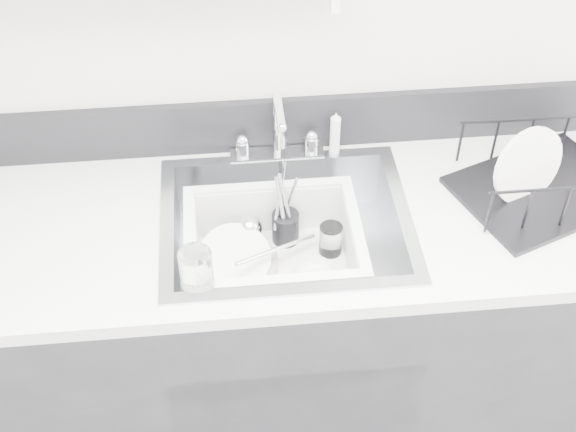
{
  "coord_description": "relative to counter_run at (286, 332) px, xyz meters",
  "views": [
    {
      "loc": [
        -0.14,
        -0.28,
        2.34
      ],
      "look_at": [
        0.0,
        1.14,
        0.98
      ],
      "focal_mm": 50.0,
      "sensor_mm": 36.0,
      "label": 1
    }
  ],
  "objects": [
    {
      "name": "counter_run",
      "position": [
        0.0,
        0.0,
        0.0
      ],
      "size": [
        3.2,
        0.62,
        0.92
      ],
      "color": "#252529",
      "rests_on": "ground"
    },
    {
      "name": "dish_rack",
      "position": [
        0.68,
        0.04,
        0.53
      ],
      "size": [
        0.52,
        0.46,
        0.15
      ],
      "primitive_type": null,
      "rotation": [
        0.0,
        0.0,
        0.38
      ],
      "color": "black",
      "rests_on": "counter_run"
    },
    {
      "name": "side_sprayer",
      "position": [
        0.16,
        0.25,
        0.53
      ],
      "size": [
        0.03,
        0.03,
        0.14
      ],
      "primitive_type": "cylinder",
      "color": "silver",
      "rests_on": "counter_run"
    },
    {
      "name": "utensil_cup",
      "position": [
        0.01,
        0.08,
        0.36
      ],
      "size": [
        0.07,
        0.07,
        0.25
      ],
      "rotation": [
        0.0,
        0.0,
        -0.4
      ],
      "color": "black",
      "rests_on": "wash_tub"
    },
    {
      "name": "wash_tub",
      "position": [
        -0.04,
        -0.04,
        0.38
      ],
      "size": [
        0.5,
        0.43,
        0.18
      ],
      "primitive_type": null,
      "rotation": [
        0.0,
        0.0,
        0.14
      ],
      "color": "silver",
      "rests_on": "sink"
    },
    {
      "name": "tumbler_in_tub",
      "position": [
        0.12,
        0.02,
        0.35
      ],
      "size": [
        0.08,
        0.08,
        0.09
      ],
      "primitive_type": "cylinder",
      "rotation": [
        0.0,
        0.0,
        -0.31
      ],
      "color": "white",
      "rests_on": "wash_tub"
    },
    {
      "name": "tumbler_counter",
      "position": [
        -0.23,
        -0.2,
        0.51
      ],
      "size": [
        0.1,
        0.1,
        0.11
      ],
      "primitive_type": "cylinder",
      "rotation": [
        0.0,
        0.0,
        -0.34
      ],
      "color": "white",
      "rests_on": "counter_run"
    },
    {
      "name": "ladle",
      "position": [
        -0.06,
        0.01,
        0.35
      ],
      "size": [
        0.24,
        0.29,
        0.08
      ],
      "primitive_type": null,
      "rotation": [
        0.0,
        0.0,
        -1.0
      ],
      "color": "silver",
      "rests_on": "wash_tub"
    },
    {
      "name": "room_shell",
      "position": [
        0.0,
        -0.8,
        1.22
      ],
      "size": [
        3.5,
        3.0,
        2.6
      ],
      "color": "silver",
      "rests_on": "ground"
    },
    {
      "name": "plate_stack",
      "position": [
        -0.13,
        -0.02,
        0.33
      ],
      "size": [
        0.23,
        0.23,
        0.09
      ],
      "rotation": [
        0.0,
        0.0,
        -0.08
      ],
      "color": "white",
      "rests_on": "wash_tub"
    },
    {
      "name": "faucet",
      "position": [
        0.0,
        0.25,
        0.52
      ],
      "size": [
        0.26,
        0.18,
        0.23
      ],
      "color": "silver",
      "rests_on": "counter_run"
    },
    {
      "name": "backsplash",
      "position": [
        0.0,
        0.3,
        0.54
      ],
      "size": [
        3.2,
        0.02,
        0.16
      ],
      "primitive_type": "cube",
      "color": "black",
      "rests_on": "counter_run"
    },
    {
      "name": "bowl_small",
      "position": [
        0.07,
        -0.07,
        0.32
      ],
      "size": [
        0.11,
        0.11,
        0.03
      ],
      "primitive_type": "imported",
      "rotation": [
        0.0,
        0.0,
        0.07
      ],
      "color": "white",
      "rests_on": "wash_tub"
    },
    {
      "name": "sink",
      "position": [
        0.0,
        0.0,
        0.37
      ],
      "size": [
        0.64,
        0.52,
        0.2
      ],
      "primitive_type": null,
      "color": "silver",
      "rests_on": "counter_run"
    }
  ]
}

